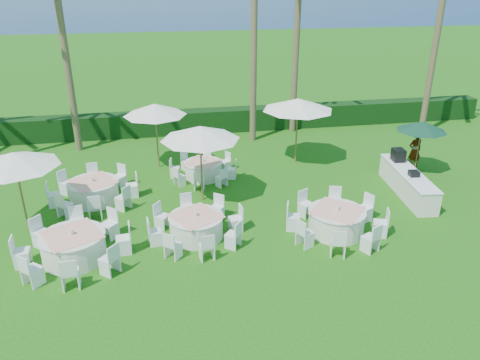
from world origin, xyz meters
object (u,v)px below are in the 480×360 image
object	(u,v)px
umbrella_a	(14,160)
buffet_table	(407,182)
staff_person	(415,151)
banquet_table_b	(196,226)
umbrella_d	(298,104)
umbrella_green	(422,126)
umbrella_b	(200,133)
banquet_table_c	(336,221)
banquet_table_e	(203,169)
umbrella_c	(155,110)
banquet_table_d	(94,191)
banquet_table_a	(74,246)

from	to	relation	value
umbrella_a	buffet_table	world-z (taller)	umbrella_a
staff_person	banquet_table_b	bearing A→B (deg)	17.54
umbrella_d	buffet_table	size ratio (longest dim) A/B	0.78
staff_person	umbrella_green	bearing A→B (deg)	68.21
umbrella_b	umbrella_green	world-z (taller)	umbrella_b
banquet_table_c	staff_person	xyz separation A→B (m)	(5.36, 4.64, 0.42)
banquet_table_c	banquet_table_e	size ratio (longest dim) A/B	1.16
umbrella_d	staff_person	distance (m)	5.48
umbrella_c	staff_person	distance (m)	11.38
banquet_table_e	staff_person	world-z (taller)	staff_person
umbrella_b	umbrella_c	distance (m)	3.96
banquet_table_d	umbrella_c	xyz separation A→B (m)	(2.48, 3.02, 2.20)
umbrella_b	umbrella_c	bearing A→B (deg)	113.07
banquet_table_b	umbrella_b	bearing A→B (deg)	79.80
banquet_table_a	umbrella_a	bearing A→B (deg)	130.31
buffet_table	staff_person	world-z (taller)	staff_person
banquet_table_a	umbrella_a	distance (m)	3.47
banquet_table_d	umbrella_c	world-z (taller)	umbrella_c
banquet_table_c	umbrella_green	world-z (taller)	umbrella_green
banquet_table_a	umbrella_b	distance (m)	5.82
banquet_table_a	umbrella_green	world-z (taller)	umbrella_green
banquet_table_b	umbrella_c	distance (m)	6.81
umbrella_d	umbrella_green	xyz separation A→B (m)	(4.72, -2.19, -0.59)
buffet_table	umbrella_c	bearing A→B (deg)	154.60
umbrella_a	banquet_table_c	bearing A→B (deg)	-11.36
banquet_table_a	banquet_table_c	world-z (taller)	banquet_table_a
banquet_table_d	umbrella_a	xyz separation A→B (m)	(-1.99, -1.83, 2.11)
banquet_table_c	umbrella_d	distance (m)	6.79
banquet_table_a	umbrella_b	xyz separation A→B (m)	(4.23, 3.32, 2.23)
umbrella_b	staff_person	world-z (taller)	umbrella_b
banquet_table_e	umbrella_c	distance (m)	3.28
banquet_table_e	staff_person	distance (m)	9.23
banquet_table_d	buffet_table	world-z (taller)	buffet_table
banquet_table_a	banquet_table_d	bearing A→B (deg)	87.11
umbrella_d	umbrella_green	distance (m)	5.24
banquet_table_a	buffet_table	world-z (taller)	buffet_table
buffet_table	banquet_table_b	bearing A→B (deg)	-167.62
banquet_table_a	umbrella_b	world-z (taller)	umbrella_b
umbrella_b	banquet_table_d	bearing A→B (deg)	171.23
staff_person	banquet_table_a	bearing A→B (deg)	14.13
banquet_table_a	umbrella_a	xyz separation A→B (m)	(-1.79, 2.11, 2.10)
banquet_table_e	umbrella_a	world-z (taller)	umbrella_a
umbrella_c	umbrella_green	bearing A→B (deg)	-13.87
banquet_table_b	umbrella_b	xyz separation A→B (m)	(0.49, 2.71, 2.26)
banquet_table_a	umbrella_a	world-z (taller)	umbrella_a
umbrella_d	umbrella_c	bearing A→B (deg)	175.35
umbrella_d	umbrella_a	bearing A→B (deg)	-157.74
umbrella_c	umbrella_green	world-z (taller)	umbrella_c
banquet_table_d	umbrella_green	xyz separation A→B (m)	(13.36, 0.33, 1.67)
banquet_table_d	umbrella_a	world-z (taller)	umbrella_a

